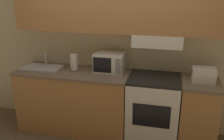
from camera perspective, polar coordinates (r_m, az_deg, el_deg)
name	(u,v)px	position (r m, az deg, el deg)	size (l,w,h in m)	color
ground_plane	(117,122)	(4.08, 1.14, -11.75)	(16.00, 16.00, 0.00)	brown
wall_back	(118,28)	(3.48, 1.33, 9.59)	(5.17, 0.38, 2.55)	beige
lower_counter_main	(74,100)	(3.76, -8.61, -6.83)	(1.62, 0.62, 0.92)	#B27A47
lower_counter_right_stub	(197,114)	(3.55, 18.89, -9.39)	(0.48, 0.62, 0.92)	#B27A47
stove_range	(153,109)	(3.53, 9.32, -8.73)	(0.68, 0.61, 0.92)	white
microwave	(109,62)	(3.50, -0.58, 1.80)	(0.41, 0.31, 0.27)	white
toaster	(204,75)	(3.34, 20.23, -1.01)	(0.29, 0.20, 0.18)	white
sink_basin	(42,67)	(3.78, -15.72, 0.58)	(0.56, 0.33, 0.23)	#B7BABF
paper_towel_roll	(74,63)	(3.58, -8.70, 1.70)	(0.12, 0.12, 0.23)	black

